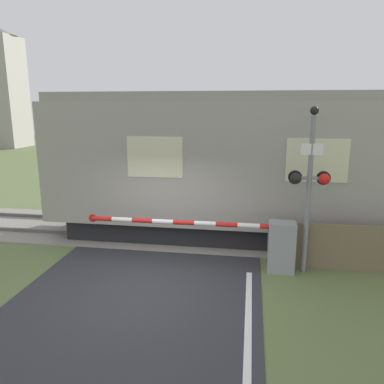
% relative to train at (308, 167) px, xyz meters
% --- Properties ---
extents(ground_plane, '(80.00, 80.00, 0.00)m').
position_rel_train_xyz_m(ground_plane, '(-3.67, -3.51, -2.08)').
color(ground_plane, '#5B6B3D').
extents(track_bed, '(36.00, 3.20, 0.13)m').
position_rel_train_xyz_m(track_bed, '(-3.67, 0.00, -2.06)').
color(track_bed, gray).
rests_on(track_bed, ground_plane).
extents(train, '(14.34, 2.72, 4.07)m').
position_rel_train_xyz_m(train, '(0.00, 0.00, 0.00)').
color(train, black).
rests_on(train, ground_plane).
extents(crossing_barrier, '(4.90, 0.44, 1.17)m').
position_rel_train_xyz_m(crossing_barrier, '(-1.14, -2.26, -1.42)').
color(crossing_barrier, gray).
rests_on(crossing_barrier, ground_plane).
extents(signal_post, '(0.90, 0.26, 3.71)m').
position_rel_train_xyz_m(signal_post, '(-0.27, -2.20, 0.02)').
color(signal_post, gray).
rests_on(signal_post, ground_plane).
extents(distant_building, '(3.52, 3.52, 10.52)m').
position_rel_train_xyz_m(distant_building, '(-23.92, 21.48, 3.26)').
color(distant_building, '#9E998E').
rests_on(distant_building, ground_plane).
extents(roadside_fence, '(3.27, 0.06, 1.10)m').
position_rel_train_xyz_m(roadside_fence, '(1.11, -2.00, -1.53)').
color(roadside_fence, '#726047').
rests_on(roadside_fence, ground_plane).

